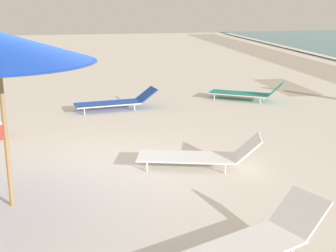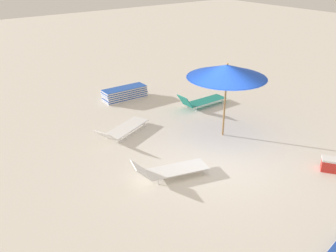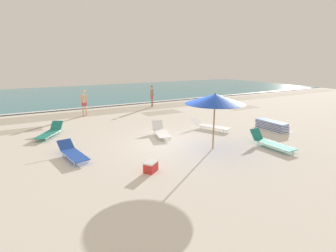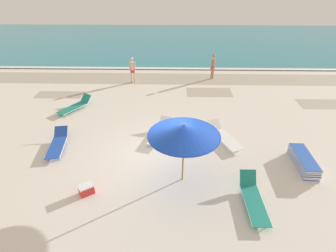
% 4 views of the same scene
% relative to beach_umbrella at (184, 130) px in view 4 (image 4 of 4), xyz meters
% --- Properties ---
extents(ground_plane, '(60.00, 60.00, 0.16)m').
position_rel_beach_umbrella_xyz_m(ground_plane, '(-0.97, 1.21, -2.25)').
color(ground_plane, silver).
extents(ocean_water, '(60.00, 18.80, 0.07)m').
position_rel_beach_umbrella_xyz_m(ocean_water, '(-0.97, 21.85, -2.14)').
color(ocean_water, teal).
rests_on(ocean_water, ground_plane).
extents(beach_umbrella, '(2.50, 2.50, 2.45)m').
position_rel_beach_umbrella_xyz_m(beach_umbrella, '(0.00, 0.00, 0.00)').
color(beach_umbrella, '#9E7547').
rests_on(beach_umbrella, ground_plane).
extents(lounger_stack, '(0.66, 1.89, 0.49)m').
position_rel_beach_umbrella_xyz_m(lounger_stack, '(4.82, 0.86, -1.92)').
color(lounger_stack, blue).
rests_on(lounger_stack, ground_plane).
extents(sun_lounger_under_umbrella, '(0.91, 2.16, 0.51)m').
position_rel_beach_umbrella_xyz_m(sun_lounger_under_umbrella, '(-5.45, 1.92, -1.96)').
color(sun_lounger_under_umbrella, blue).
rests_on(sun_lounger_under_umbrella, ground_plane).
extents(sun_lounger_beside_umbrella, '(1.60, 2.05, 0.58)m').
position_rel_beach_umbrella_xyz_m(sun_lounger_beside_umbrella, '(-5.87, 5.59, -1.95)').
color(sun_lounger_beside_umbrella, '#1E8475').
rests_on(sun_lounger_beside_umbrella, ground_plane).
extents(sun_lounger_near_water_left, '(1.43, 2.27, 0.55)m').
position_rel_beach_umbrella_xyz_m(sun_lounger_near_water_left, '(1.99, 2.65, -1.96)').
color(sun_lounger_near_water_left, white).
rests_on(sun_lounger_near_water_left, ground_plane).
extents(sun_lounger_near_water_right, '(1.14, 2.14, 0.57)m').
position_rel_beach_umbrella_xyz_m(sun_lounger_near_water_right, '(-0.97, 2.93, -1.96)').
color(sun_lounger_near_water_right, white).
rests_on(sun_lounger_near_water_right, ground_plane).
extents(sun_lounger_mid_beach_solo, '(0.64, 2.12, 0.63)m').
position_rel_beach_umbrella_xyz_m(sun_lounger_mid_beach_solo, '(2.34, -1.12, -1.95)').
color(sun_lounger_mid_beach_solo, '#1E8475').
rests_on(sun_lounger_mid_beach_solo, ground_plane).
extents(beachgoer_wading_adult, '(0.33, 0.37, 1.76)m').
position_rel_beach_umbrella_xyz_m(beachgoer_wading_adult, '(2.39, 10.60, -1.17)').
color(beachgoer_wading_adult, '#A37A5B').
rests_on(beachgoer_wading_adult, ground_plane).
extents(beachgoer_shoreline_child, '(0.45, 0.27, 1.76)m').
position_rel_beach_umbrella_xyz_m(beachgoer_shoreline_child, '(-3.19, 9.79, -1.17)').
color(beachgoer_shoreline_child, beige).
rests_on(beachgoer_shoreline_child, ground_plane).
extents(cooler_box, '(0.61, 0.58, 0.37)m').
position_rel_beach_umbrella_xyz_m(cooler_box, '(-3.38, -0.80, -1.98)').
color(cooler_box, red).
rests_on(cooler_box, ground_plane).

